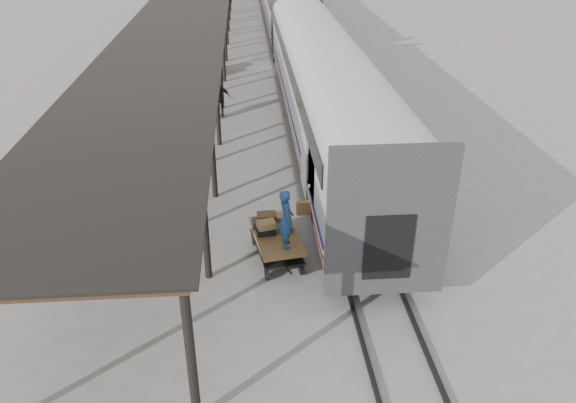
# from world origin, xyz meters

# --- Properties ---
(ground) EXTENTS (160.00, 160.00, 0.00)m
(ground) POSITION_xyz_m (0.00, 0.00, 0.00)
(ground) COLOR slate
(ground) RESTS_ON ground
(rails) EXTENTS (1.54, 150.00, 0.12)m
(rails) POSITION_xyz_m (3.20, 34.00, 0.06)
(rails) COLOR black
(rails) RESTS_ON ground
(baggage_cart) EXTENTS (1.65, 2.58, 0.86)m
(baggage_cart) POSITION_xyz_m (0.63, -1.22, 0.65)
(baggage_cart) COLOR brown
(baggage_cart) RESTS_ON ground
(suitcase_stack) EXTENTS (1.22, 1.25, 0.44)m
(suitcase_stack) POSITION_xyz_m (0.48, -0.85, 1.04)
(suitcase_stack) COLOR #3C3D3F
(suitcase_stack) RESTS_ON baggage_cart
(luggage_tug) EXTENTS (1.30, 1.77, 1.41)m
(luggage_tug) POSITION_xyz_m (-2.59, 19.44, 0.65)
(luggage_tug) COLOR maroon
(luggage_tug) RESTS_ON ground
(porter) EXTENTS (0.48, 0.68, 1.75)m
(porter) POSITION_xyz_m (0.88, -1.87, 1.73)
(porter) COLOR navy
(porter) RESTS_ON baggage_cart
(pedestrian) EXTENTS (1.18, 0.58, 1.94)m
(pedestrian) POSITION_xyz_m (-1.43, 11.66, 0.97)
(pedestrian) COLOR black
(pedestrian) RESTS_ON ground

